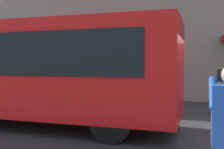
% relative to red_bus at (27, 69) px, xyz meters
% --- Properties ---
extents(ground_plane, '(60.00, 60.00, 0.00)m').
position_rel_red_bus_xyz_m(ground_plane, '(-4.56, -0.40, -1.68)').
color(ground_plane, '#2B2B2D').
extents(red_bus, '(9.05, 2.54, 3.08)m').
position_rel_red_bus_xyz_m(red_bus, '(0.00, 0.00, 0.00)').
color(red_bus, red).
rests_on(red_bus, ground_plane).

